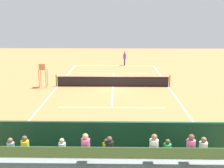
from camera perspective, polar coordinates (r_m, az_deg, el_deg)
name	(u,v)px	position (r m, az deg, el deg)	size (l,w,h in m)	color
ground_plane	(113,87)	(25.99, 0.16, -0.51)	(60.00, 60.00, 0.00)	#D17542
court_line_markings	(113,86)	(26.03, 0.16, -0.48)	(10.10, 22.20, 0.01)	white
tennis_net	(113,81)	(25.88, 0.16, 0.57)	(10.30, 0.10, 1.07)	black
backdrop_wall	(108,144)	(12.41, -0.87, -11.78)	(18.00, 0.16, 2.00)	#194228
bleacher_stand	(107,161)	(11.22, -1.00, -14.90)	(9.06, 2.40, 2.48)	gray
umpire_chair	(43,73)	(26.22, -13.53, 2.18)	(0.67, 0.67, 2.14)	#A88456
courtside_bench	(154,146)	(13.36, 8.33, -12.11)	(1.80, 0.40, 0.93)	#33383D
equipment_bag	(116,155)	(13.31, 0.89, -13.88)	(0.90, 0.36, 0.36)	#334C8C
tennis_player	(125,58)	(36.80, 2.51, 5.25)	(0.41, 0.55, 1.93)	navy
tennis_racket	(118,65)	(37.05, 1.27, 3.75)	(0.44, 0.56, 0.03)	black
tennis_ball_near	(131,69)	(34.13, 3.87, 2.91)	(0.07, 0.07, 0.07)	#CCDB33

